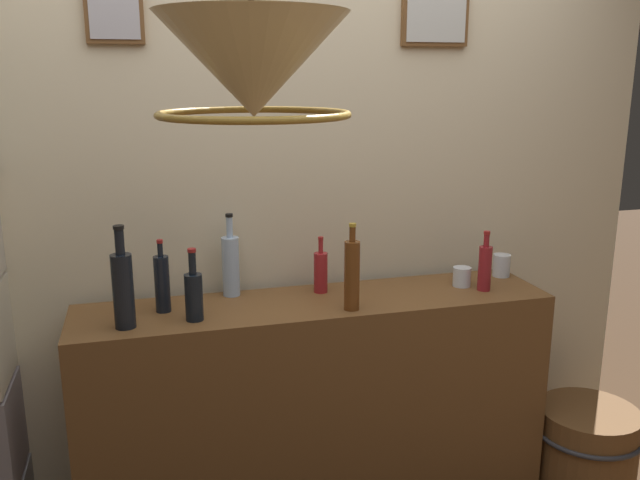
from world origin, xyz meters
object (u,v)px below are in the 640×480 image
Objects in this scene: liquor_bottle_vodka at (321,271)px; liquor_bottle_port at (162,283)px; glass_tumbler_rocks at (462,277)px; liquor_bottle_vermouth at (231,264)px; liquor_bottle_rye at (485,267)px; liquor_bottle_scotch at (352,274)px; wooden_barrel at (585,458)px; pendant_lamp at (253,68)px; liquor_bottle_gin at (194,294)px; liquor_bottle_amaro at (123,288)px; glass_tumbler_highball at (501,265)px.

liquor_bottle_port is (-0.61, -0.06, 0.02)m from liquor_bottle_vodka.
liquor_bottle_vermouth is at bearing 171.87° from glass_tumbler_rocks.
glass_tumbler_rocks is at bearing 130.15° from liquor_bottle_rye.
liquor_bottle_vodka is 0.23m from liquor_bottle_scotch.
liquor_bottle_rye is at bearing -3.94° from liquor_bottle_port.
wooden_barrel is at bearing -7.16° from liquor_bottle_port.
liquor_bottle_vodka is 0.65m from liquor_bottle_rye.
liquor_bottle_port is at bearing 101.99° from pendant_lamp.
glass_tumbler_rocks is at bearing 5.50° from liquor_bottle_gin.
liquor_bottle_gin is at bearing 2.17° from liquor_bottle_amaro.
liquor_bottle_port is 1.41m from glass_tumbler_highball.
liquor_bottle_vermouth is 1.26m from pendant_lamp.
liquor_bottle_gin is 0.29m from liquor_bottle_vermouth.
wooden_barrel is at bearing -43.53° from glass_tumbler_highball.
liquor_bottle_vodka is 0.84× the size of liquor_bottle_port.
liquor_bottle_amaro is 4.55× the size of glass_tumbler_rocks.
liquor_bottle_vodka is at bearing 66.80° from pendant_lamp.
liquor_bottle_vodka is 1.30m from pendant_lamp.
glass_tumbler_rocks is (0.92, -0.13, -0.09)m from liquor_bottle_vermouth.
liquor_bottle_gin is at bearing -160.45° from liquor_bottle_vodka.
liquor_bottle_amaro is 0.79× the size of wooden_barrel.
liquor_bottle_rye is (1.24, -0.09, -0.01)m from liquor_bottle_port.
liquor_bottle_amaro is at bearing 112.55° from pendant_lamp.
liquor_bottle_gin is 3.31× the size of glass_tumbler_rocks.
glass_tumbler_rocks is at bearing 15.71° from liquor_bottle_scotch.
liquor_bottle_vermouth is 1.71m from wooden_barrel.
liquor_bottle_scotch is (0.56, -0.04, 0.04)m from liquor_bottle_gin.
wooden_barrel is (0.52, -0.20, -0.79)m from glass_tumbler_rocks.
pendant_lamp is 2.30m from wooden_barrel.
liquor_bottle_rye reaches higher than glass_tumbler_rocks.
glass_tumbler_highball is at bearing 7.13° from liquor_bottle_amaro.
liquor_bottle_port reaches higher than wooden_barrel.
liquor_bottle_scotch is at bearing -2.34° from liquor_bottle_amaro.
liquor_bottle_amaro is 0.70× the size of pendant_lamp.
liquor_bottle_scotch reaches higher than wooden_barrel.
liquor_bottle_amaro reaches higher than glass_tumbler_highball.
glass_tumbler_highball is at bearing 2.67° from liquor_bottle_port.
glass_tumbler_rocks is at bearing -7.54° from liquor_bottle_vodka.
liquor_bottle_rye is 3.08× the size of glass_tumbler_rocks.
liquor_bottle_rye is at bearing -49.85° from glass_tumbler_rocks.
liquor_bottle_gin is 1.09m from glass_tumbler_rocks.
liquor_bottle_port is 0.16m from liquor_bottle_gin.
wooden_barrel is (1.70, -0.21, -0.86)m from liquor_bottle_port.
pendant_lamp is (-1.21, -0.97, 0.80)m from glass_tumbler_highball.
liquor_bottle_vodka is 0.61m from liquor_bottle_port.
liquor_bottle_gin is 0.80× the size of liquor_bottle_vermouth.
liquor_bottle_rye is (1.14, 0.03, 0.00)m from liquor_bottle_gin.
liquor_bottle_scotch is at bearing -4.20° from liquor_bottle_gin.
wooden_barrel is (1.09, -0.28, -0.83)m from liquor_bottle_vodka.
liquor_bottle_rye is 0.74× the size of liquor_bottle_vermouth.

